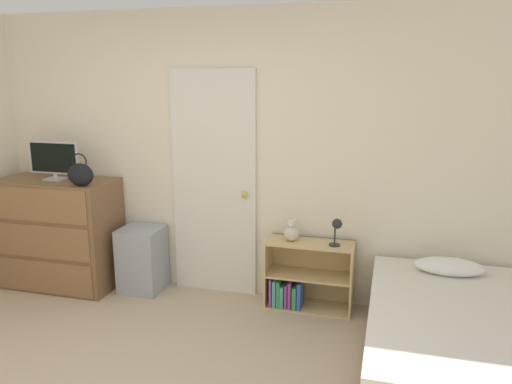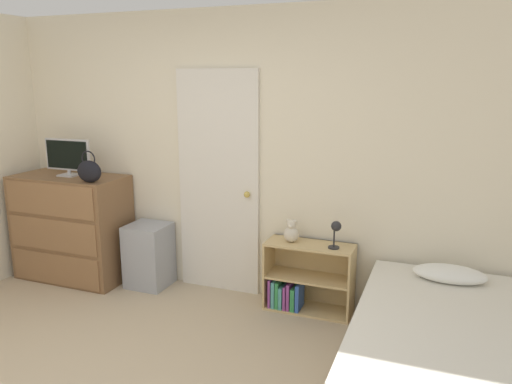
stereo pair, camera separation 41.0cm
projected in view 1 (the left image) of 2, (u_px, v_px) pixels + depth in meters
wall_back at (207, 155)px, 4.52m from camera, size 10.00×0.06×2.55m
door_closed at (214, 184)px, 4.51m from camera, size 0.78×0.09×2.04m
dresser at (59, 233)px, 4.75m from camera, size 1.10×0.55×1.03m
tv at (54, 160)px, 4.60m from camera, size 0.51×0.16×0.36m
handbag at (80, 174)px, 4.34m from camera, size 0.25×0.12×0.29m
storage_bin at (142, 259)px, 4.67m from camera, size 0.38×0.37×0.60m
bookshelf at (302, 280)px, 4.33m from camera, size 0.75×0.30×0.60m
teddy_bear at (291, 231)px, 4.25m from camera, size 0.13×0.13×0.20m
desk_lamp at (337, 227)px, 4.10m from camera, size 0.11×0.10×0.24m
bed at (455, 344)px, 3.29m from camera, size 1.16×1.89×0.60m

